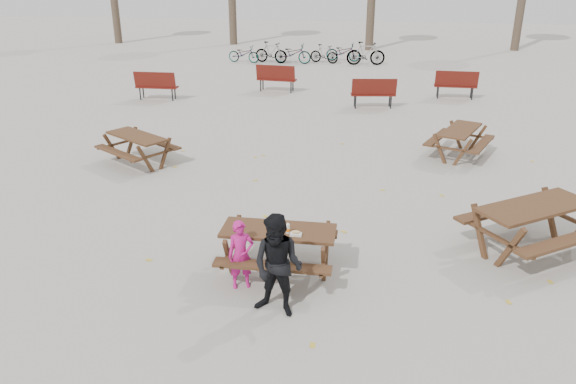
# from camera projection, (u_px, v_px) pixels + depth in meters

# --- Properties ---
(ground) EXTENTS (80.00, 80.00, 0.00)m
(ground) POSITION_uv_depth(u_px,v_px,m) (279.00, 272.00, 9.14)
(ground) COLOR gray
(ground) RESTS_ON ground
(main_picnic_table) EXTENTS (1.80, 1.45, 0.78)m
(main_picnic_table) POSITION_uv_depth(u_px,v_px,m) (279.00, 240.00, 8.92)
(main_picnic_table) COLOR #331D12
(main_picnic_table) RESTS_ON ground
(food_tray) EXTENTS (0.18, 0.11, 0.03)m
(food_tray) POSITION_uv_depth(u_px,v_px,m) (296.00, 234.00, 8.64)
(food_tray) COLOR silver
(food_tray) RESTS_ON main_picnic_table
(bread_roll) EXTENTS (0.14, 0.06, 0.05)m
(bread_roll) POSITION_uv_depth(u_px,v_px,m) (296.00, 232.00, 8.62)
(bread_roll) COLOR tan
(bread_roll) RESTS_ON food_tray
(soda_bottle) EXTENTS (0.07, 0.07, 0.17)m
(soda_bottle) POSITION_uv_depth(u_px,v_px,m) (288.00, 229.00, 8.69)
(soda_bottle) COLOR silver
(soda_bottle) RESTS_ON main_picnic_table
(child) EXTENTS (0.47, 0.40, 1.11)m
(child) POSITION_uv_depth(u_px,v_px,m) (241.00, 255.00, 8.53)
(child) COLOR #B4166E
(child) RESTS_ON ground
(adult) EXTENTS (0.86, 0.74, 1.54)m
(adult) POSITION_uv_depth(u_px,v_px,m) (278.00, 266.00, 7.80)
(adult) COLOR black
(adult) RESTS_ON ground
(picnic_table_east) EXTENTS (2.61, 2.51, 0.88)m
(picnic_table_east) POSITION_uv_depth(u_px,v_px,m) (531.00, 229.00, 9.62)
(picnic_table_east) COLOR #331D12
(picnic_table_east) RESTS_ON ground
(picnic_table_north) EXTENTS (2.18, 2.08, 0.74)m
(picnic_table_north) POSITION_uv_depth(u_px,v_px,m) (138.00, 150.00, 13.82)
(picnic_table_north) COLOR #331D12
(picnic_table_north) RESTS_ON ground
(picnic_table_far) EXTENTS (1.93, 2.10, 0.73)m
(picnic_table_far) POSITION_uv_depth(u_px,v_px,m) (459.00, 143.00, 14.34)
(picnic_table_far) COLOR #331D12
(picnic_table_far) RESTS_ON ground
(park_bench_row) EXTENTS (12.20, 2.67, 1.03)m
(park_bench_row) POSITION_uv_depth(u_px,v_px,m) (314.00, 85.00, 20.20)
(park_bench_row) COLOR #601A13
(park_bench_row) RESTS_ON ground
(bicycle_row) EXTENTS (7.67, 1.91, 1.09)m
(bicycle_row) POSITION_uv_depth(u_px,v_px,m) (309.00, 53.00, 27.21)
(bicycle_row) COLOR black
(bicycle_row) RESTS_ON ground
(fallen_leaves) EXTENTS (11.00, 11.00, 0.01)m
(fallen_leaves) POSITION_uv_depth(u_px,v_px,m) (324.00, 211.00, 11.35)
(fallen_leaves) COLOR gold
(fallen_leaves) RESTS_ON ground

